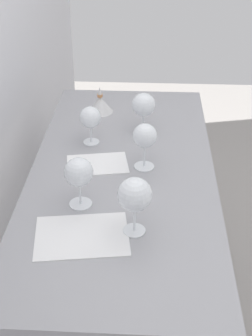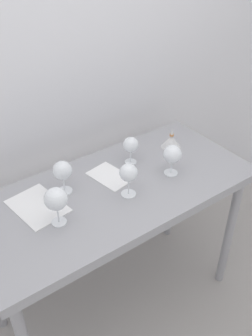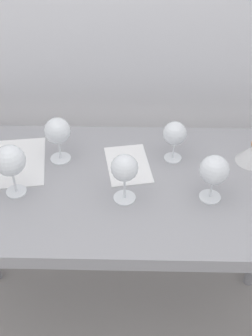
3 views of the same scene
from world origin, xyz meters
name	(u,v)px [view 1 (image 1 of 3)]	position (x,y,z in m)	size (l,w,h in m)	color
ground_plane	(122,335)	(0.00, 0.00, 0.00)	(6.00, 6.00, 0.00)	#9E9994
steel_counter	(123,194)	(0.00, -0.01, 0.79)	(1.40, 0.65, 0.90)	#96969B
wine_glass_near_center	(145,137)	(0.02, -0.08, 1.02)	(0.09, 0.09, 0.17)	white
wine_glass_near_right	(144,106)	(0.30, -0.07, 1.01)	(0.09, 0.09, 0.16)	white
wine_glass_far_left	(79,174)	(-0.21, 0.12, 1.02)	(0.09, 0.09, 0.17)	white
wine_glass_near_left	(135,196)	(-0.33, -0.06, 1.03)	(0.10, 0.10, 0.18)	white
wine_glass_far_right	(90,118)	(0.19, 0.13, 1.01)	(0.08, 0.08, 0.15)	white
tasting_sheet_upper	(97,164)	(0.03, 0.09, 0.90)	(0.14, 0.22, 0.00)	white
tasting_sheet_lower	(82,236)	(-0.36, 0.09, 0.90)	(0.20, 0.27, 0.00)	white
decanter_funnel	(100,104)	(0.47, 0.12, 0.94)	(0.11, 0.11, 0.12)	silver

